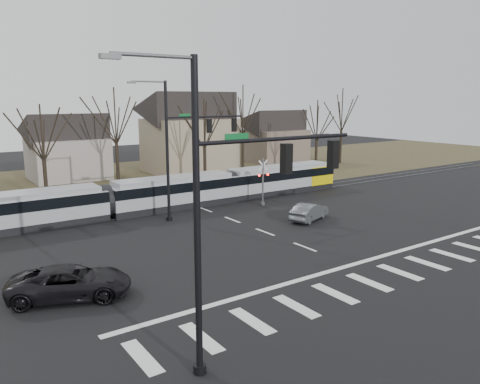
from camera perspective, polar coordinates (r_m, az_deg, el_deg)
ground at (r=27.78m, az=10.72°, el=-7.67°), size 140.00×140.00×0.00m
grass_verge at (r=54.48m, az=-13.90°, el=1.53°), size 140.00×28.00×0.01m
crosswalk at (r=25.33m, az=17.24°, el=-9.88°), size 27.00×2.60×0.01m
stop_line at (r=26.63m, az=13.50°, el=-8.62°), size 28.00×0.35×0.01m
lane_dashes at (r=40.17m, az=-5.69°, el=-1.60°), size 0.18×30.00×0.01m
rail_pair at (r=39.99m, az=-5.55°, el=-1.62°), size 90.00×1.52×0.06m
tram at (r=38.98m, az=-8.26°, el=0.10°), size 34.92×2.59×2.65m
sedan at (r=35.36m, az=8.44°, el=-2.38°), size 3.95×4.84×1.30m
suv at (r=22.95m, az=-19.97°, el=-10.33°), size 6.24×7.09×1.49m
signal_pole_near_left at (r=15.30m, az=-0.09°, el=-0.92°), size 9.28×0.44×10.20m
signal_pole_far at (r=35.09m, az=-6.53°, el=5.94°), size 9.28×0.44×10.20m
rail_crossing_signal at (r=39.85m, az=2.81°, el=1.10°), size 1.08×0.36×4.00m
tree_row at (r=49.14m, az=-9.46°, el=6.56°), size 59.20×7.20×10.00m
house_b at (r=56.28m, az=-20.34°, el=5.54°), size 8.64×7.56×7.65m
house_c at (r=58.52m, az=-6.19°, el=7.61°), size 10.80×8.64×10.10m
house_d at (r=68.60m, az=4.17°, el=7.12°), size 8.64×7.56×7.65m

